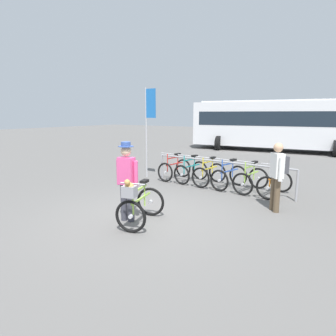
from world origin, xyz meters
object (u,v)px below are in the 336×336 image
at_px(racked_bike_teal, 191,171).
at_px(racked_bike_orange, 275,183).
at_px(banner_flag, 149,116).
at_px(racked_bike_yellow, 209,174).
at_px(person_with_featured_bike, 127,178).
at_px(racked_bike_lime, 251,180).
at_px(pedestrian_with_backpack, 277,173).
at_px(racked_bike_red, 174,169).
at_px(bus_distant, 276,123).
at_px(featured_bicycle, 139,203).
at_px(racked_bike_blue, 229,177).

relative_size(racked_bike_teal, racked_bike_orange, 1.01).
relative_size(racked_bike_teal, banner_flag, 0.37).
bearing_deg(racked_bike_teal, banner_flag, -173.31).
bearing_deg(racked_bike_yellow, racked_bike_orange, -3.25).
distance_m(racked_bike_yellow, racked_bike_orange, 2.10).
distance_m(person_with_featured_bike, banner_flag, 4.58).
xyz_separation_m(racked_bike_lime, person_with_featured_bike, (-1.43, -3.82, 0.58)).
bearing_deg(pedestrian_with_backpack, banner_flag, 164.97).
height_order(racked_bike_lime, banner_flag, banner_flag).
bearing_deg(racked_bike_teal, racked_bike_yellow, -3.25).
xyz_separation_m(racked_bike_red, bus_distant, (0.86, 10.23, 1.37)).
relative_size(racked_bike_yellow, featured_bicycle, 0.92).
height_order(racked_bike_lime, pedestrian_with_backpack, pedestrian_with_backpack).
relative_size(racked_bike_orange, bus_distant, 0.11).
xyz_separation_m(racked_bike_blue, racked_bike_orange, (1.40, -0.08, -0.00)).
height_order(racked_bike_yellow, pedestrian_with_backpack, pedestrian_with_backpack).
bearing_deg(pedestrian_with_backpack, racked_bike_red, 158.54).
xyz_separation_m(person_with_featured_bike, bus_distant, (-0.51, 14.21, 0.79)).
distance_m(racked_bike_red, featured_bicycle, 4.42).
height_order(racked_bike_teal, racked_bike_lime, same).
height_order(pedestrian_with_backpack, bus_distant, bus_distant).
bearing_deg(person_with_featured_bike, racked_bike_teal, 99.57).
height_order(racked_bike_teal, banner_flag, banner_flag).
bearing_deg(racked_bike_orange, racked_bike_blue, 176.75).
xyz_separation_m(racked_bike_teal, racked_bike_lime, (2.10, -0.12, 0.00)).
distance_m(racked_bike_red, racked_bike_yellow, 1.40).
height_order(racked_bike_yellow, person_with_featured_bike, person_with_featured_bike).
bearing_deg(racked_bike_lime, racked_bike_blue, 176.75).
bearing_deg(featured_bicycle, racked_bike_teal, 104.62).
distance_m(racked_bike_teal, racked_bike_lime, 2.10).
bearing_deg(racked_bike_lime, racked_bike_yellow, 176.75).
bearing_deg(bus_distant, racked_bike_red, -94.79).
bearing_deg(racked_bike_yellow, bus_distant, 93.01).
height_order(racked_bike_blue, person_with_featured_bike, person_with_featured_bike).
xyz_separation_m(racked_bike_red, pedestrian_with_backpack, (3.85, -1.51, 0.57)).
xyz_separation_m(racked_bike_yellow, racked_bike_orange, (2.10, -0.12, -0.00)).
relative_size(pedestrian_with_backpack, bus_distant, 0.16).
bearing_deg(racked_bike_red, banner_flag, -166.07).
relative_size(racked_bike_yellow, banner_flag, 0.36).
height_order(racked_bike_lime, racked_bike_orange, same).
bearing_deg(racked_bike_orange, pedestrian_with_backpack, -74.76).
bearing_deg(racked_bike_yellow, racked_bike_teal, 176.75).
xyz_separation_m(racked_bike_teal, racked_bike_yellow, (0.70, -0.04, 0.00)).
height_order(racked_bike_orange, pedestrian_with_backpack, pedestrian_with_backpack).
xyz_separation_m(racked_bike_red, racked_bike_lime, (2.80, -0.16, 0.00)).
bearing_deg(racked_bike_red, featured_bicycle, -66.71).
distance_m(racked_bike_orange, bus_distant, 10.84).
xyz_separation_m(racked_bike_teal, banner_flag, (-1.63, -0.19, 1.86)).
relative_size(racked_bike_lime, racked_bike_orange, 1.01).
relative_size(person_with_featured_bike, banner_flag, 0.54).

